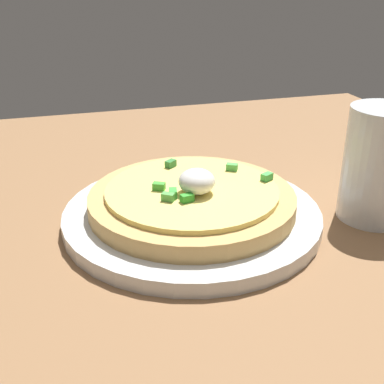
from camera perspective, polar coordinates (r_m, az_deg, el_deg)
dining_table at (r=59.67cm, az=11.61°, el=-2.43°), size 94.40×74.58×2.18cm
plate at (r=53.95cm, az=0.00°, el=-2.70°), size 27.95×27.95×1.59cm
pizza at (r=53.00cm, az=0.02°, el=-0.75°), size 22.35×22.35×5.09cm
cup_near at (r=56.67cm, az=20.94°, el=2.76°), size 7.78×7.78×12.52cm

